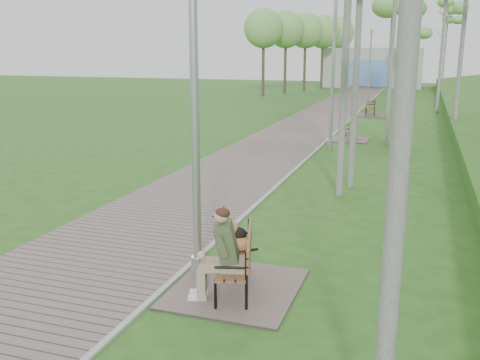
{
  "coord_description": "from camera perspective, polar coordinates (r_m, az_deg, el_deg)",
  "views": [
    {
      "loc": [
        3.71,
        -7.42,
        3.76
      ],
      "look_at": [
        0.33,
        2.55,
        1.19
      ],
      "focal_mm": 40.0,
      "sensor_mm": 36.0,
      "label": 1
    }
  ],
  "objects": [
    {
      "name": "lamp_post_near",
      "position": [
        8.59,
        -4.83,
        7.11
      ],
      "size": [
        0.23,
        0.23,
        5.95
      ],
      "color": "#9EA1A6",
      "rests_on": "ground"
    },
    {
      "name": "building_north",
      "position": [
        58.65,
        13.93,
        11.57
      ],
      "size": [
        10.0,
        5.2,
        4.0
      ],
      "color": "#9E9E99",
      "rests_on": "ground"
    },
    {
      "name": "lamp_post_far",
      "position": [
        57.78,
        15.65,
        11.98
      ],
      "size": [
        0.21,
        0.21,
        5.43
      ],
      "color": "#9EA1A6",
      "rests_on": "ground"
    },
    {
      "name": "kerb",
      "position": [
        29.4,
        11.41,
        6.12
      ],
      "size": [
        0.1,
        67.0,
        0.05
      ],
      "primitive_type": "cube",
      "color": "#999993",
      "rests_on": "ground"
    },
    {
      "name": "birch_distant_a",
      "position": [
        49.65,
        18.73,
        16.01
      ],
      "size": [
        2.44,
        2.44,
        8.12
      ],
      "color": "silver",
      "rests_on": "ground"
    },
    {
      "name": "bench_second",
      "position": [
        23.47,
        11.55,
        4.63
      ],
      "size": [
        1.57,
        1.75,
        0.97
      ],
      "color": "#6C5E58",
      "rests_on": "ground"
    },
    {
      "name": "lamp_post_second",
      "position": [
        20.95,
        9.87,
        10.77
      ],
      "size": [
        0.23,
        0.23,
        5.92
      ],
      "color": "#9EA1A6",
      "rests_on": "ground"
    },
    {
      "name": "bench_third",
      "position": [
        32.77,
        13.73,
        7.13
      ],
      "size": [
        2.05,
        2.28,
        1.26
      ],
      "color": "#6C5E58",
      "rests_on": "ground"
    },
    {
      "name": "bench_main",
      "position": [
        8.59,
        -1.18,
        -8.74
      ],
      "size": [
        1.95,
        2.17,
        1.7
      ],
      "color": "#6C5E58",
      "rests_on": "ground"
    },
    {
      "name": "pedestrian_near",
      "position": [
        51.65,
        12.21,
        10.05
      ],
      "size": [
        0.63,
        0.5,
        1.52
      ],
      "primitive_type": "imported",
      "rotation": [
        0.0,
        0.0,
        2.86
      ],
      "color": "white",
      "rests_on": "ground"
    },
    {
      "name": "lamp_post_third",
      "position": [
        37.92,
        13.63,
        11.23
      ],
      "size": [
        0.2,
        0.2,
        5.1
      ],
      "color": "#9EA1A6",
      "rests_on": "ground"
    },
    {
      "name": "birch_distant_b",
      "position": [
        53.77,
        21.31,
        16.04
      ],
      "size": [
        2.22,
        2.22,
        8.67
      ],
      "color": "silver",
      "rests_on": "ground"
    },
    {
      "name": "walkway",
      "position": [
        29.67,
        8.04,
        6.31
      ],
      "size": [
        3.5,
        67.0,
        0.04
      ],
      "primitive_type": "cube",
      "color": "#6C5E58",
      "rests_on": "ground"
    },
    {
      "name": "ground",
      "position": [
        9.11,
        -7.25,
        -10.79
      ],
      "size": [
        120.0,
        120.0,
        0.0
      ],
      "primitive_type": "plane",
      "color": "#275219",
      "rests_on": "ground"
    }
  ]
}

